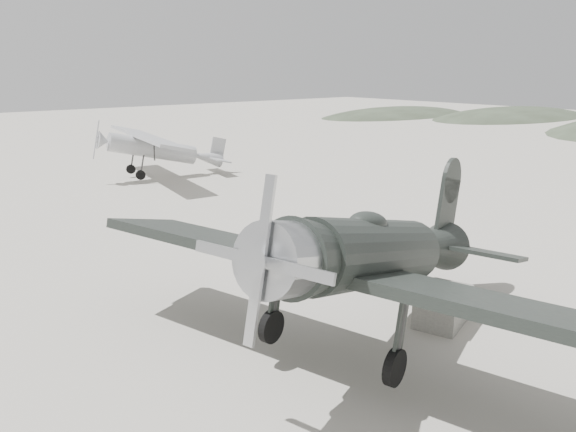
% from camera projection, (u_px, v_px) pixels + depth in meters
% --- Properties ---
extents(ground, '(160.00, 160.00, 0.00)m').
position_uv_depth(ground, '(346.00, 266.00, 19.28)').
color(ground, gray).
rests_on(ground, ground).
extents(hill_east_north, '(36.00, 18.00, 6.00)m').
position_uv_depth(hill_east_north, '(513.00, 117.00, 76.86)').
color(hill_east_north, '#323A2A').
rests_on(hill_east_north, ground).
extents(hill_northeast, '(32.00, 16.00, 5.20)m').
position_uv_depth(hill_northeast, '(397.00, 115.00, 79.76)').
color(hill_northeast, '#323A2A').
rests_on(hill_northeast, ground).
extents(lowwing_monoplane, '(10.04, 13.84, 4.46)m').
position_uv_depth(lowwing_monoplane, '(377.00, 254.00, 13.26)').
color(lowwing_monoplane, black).
rests_on(lowwing_monoplane, ground).
extents(highwing_monoplane, '(8.11, 11.37, 3.21)m').
position_uv_depth(highwing_monoplane, '(158.00, 146.00, 34.12)').
color(highwing_monoplane, gray).
rests_on(highwing_monoplane, ground).
extents(equipment_block, '(2.02, 1.59, 0.88)m').
position_uv_depth(equipment_block, '(443.00, 306.00, 14.99)').
color(equipment_block, slate).
rests_on(equipment_block, ground).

